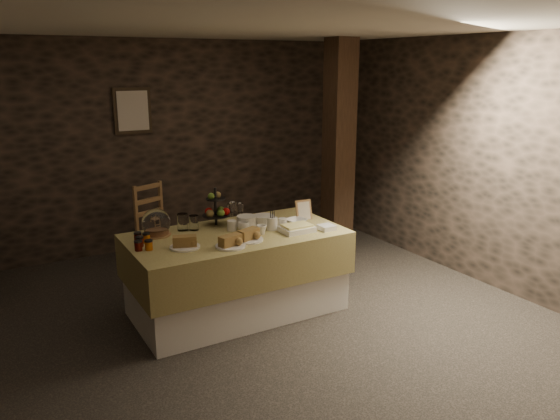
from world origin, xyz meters
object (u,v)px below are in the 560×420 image
chair (158,227)px  fruit_stand (217,211)px  buffet_table (237,267)px  timber_column (339,147)px

chair → fruit_stand: 1.51m
buffet_table → chair: size_ratio=2.72×
timber_column → fruit_stand: size_ratio=6.98×
chair → buffet_table: bearing=-105.4°
buffet_table → timber_column: bearing=28.9°
timber_column → fruit_stand: timber_column is taller
chair → timber_column: 2.40m
chair → timber_column: size_ratio=0.28×
chair → timber_column: (2.12, -0.69, 0.89)m
buffet_table → timber_column: timber_column is taller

